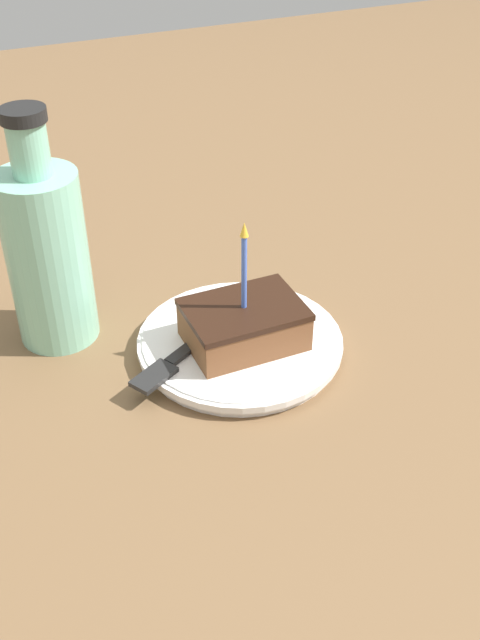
% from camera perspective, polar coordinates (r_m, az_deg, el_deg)
% --- Properties ---
extents(ground_plane, '(2.40, 2.40, 0.04)m').
position_cam_1_polar(ground_plane, '(0.77, 1.78, -4.39)').
color(ground_plane, brown).
rests_on(ground_plane, ground).
extents(plate, '(0.21, 0.21, 0.02)m').
position_cam_1_polar(plate, '(0.77, 0.00, -1.77)').
color(plate, white).
rests_on(plate, ground_plane).
extents(cake_slice, '(0.08, 0.11, 0.14)m').
position_cam_1_polar(cake_slice, '(0.74, 0.30, -0.29)').
color(cake_slice, brown).
rests_on(cake_slice, plate).
extents(fork, '(0.09, 0.15, 0.00)m').
position_cam_1_polar(fork, '(0.74, -4.27, -2.41)').
color(fork, '#262626').
rests_on(fork, plate).
extents(bottle, '(0.08, 0.08, 0.25)m').
position_cam_1_polar(bottle, '(0.77, -14.50, 5.03)').
color(bottle, '#8CD1B2').
rests_on(bottle, ground_plane).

